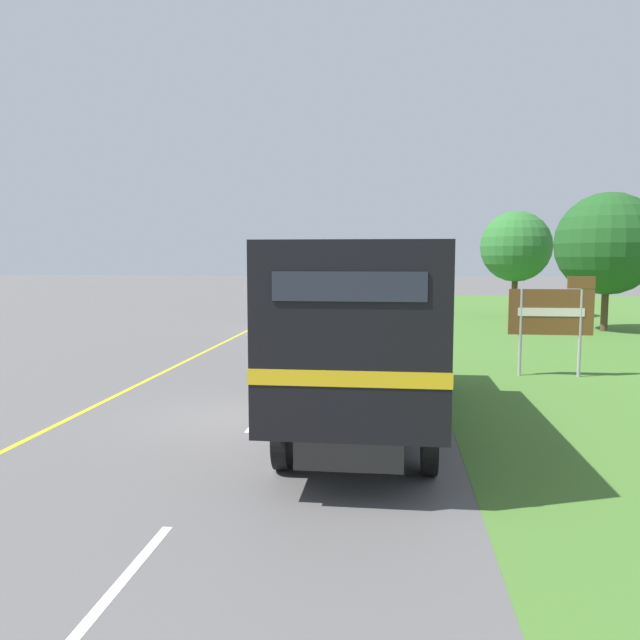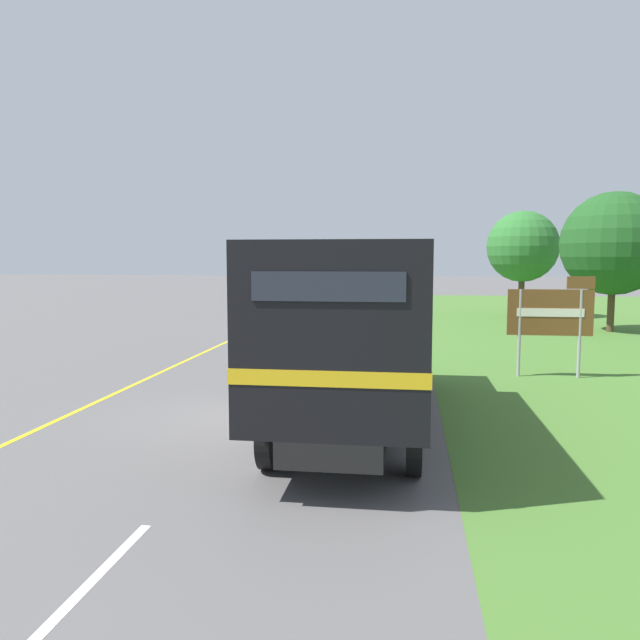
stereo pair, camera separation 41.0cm
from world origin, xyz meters
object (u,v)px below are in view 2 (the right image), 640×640
Objects in this scene: highway_sign at (552,314)px; roadside_tree_far at (523,247)px; horse_trailer_truck at (355,324)px; lead_car_white at (290,309)px; roadside_tree_mid at (614,244)px.

highway_sign is 0.47× the size of roadside_tree_far.
horse_trailer_truck reaches higher than lead_car_white.
roadside_tree_mid is (9.58, 16.46, 1.84)m from horse_trailer_truck.
roadside_tree_far is (2.30, 17.65, 2.09)m from highway_sign.
lead_car_white is (-4.15, 15.34, -0.99)m from horse_trailer_truck.
roadside_tree_mid is at bearing -69.02° from roadside_tree_far.
highway_sign is at bearing -48.08° from lead_car_white.
highway_sign is at bearing -113.83° from roadside_tree_mid.
highway_sign is (4.72, 5.47, -0.24)m from horse_trailer_truck.
roadside_tree_mid reaches higher than roadside_tree_far.
horse_trailer_truck is at bearing -74.88° from lead_car_white.
roadside_tree_mid reaches higher than highway_sign.
lead_car_white is at bearing -145.16° from roadside_tree_far.
roadside_tree_mid is at bearing 4.68° from lead_car_white.
highway_sign is 12.20m from roadside_tree_mid.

